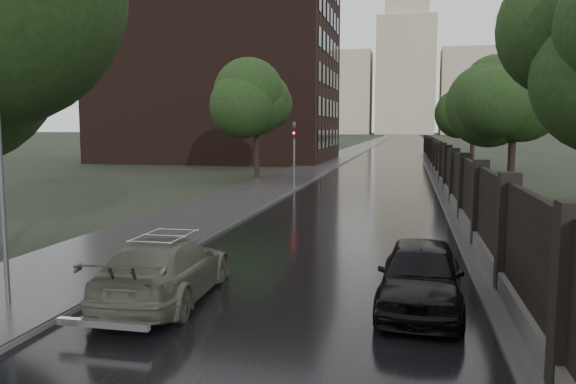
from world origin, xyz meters
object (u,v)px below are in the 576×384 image
at_px(tree_right_b, 514,102).
at_px(volga_sedan, 165,269).
at_px(car_right_near, 421,275).
at_px(tree_left_far, 256,105).
at_px(traffic_light, 294,149).
at_px(tree_right_c, 474,112).
at_px(lamp_post, 1,179).

relative_size(tree_right_b, volga_sedan, 1.51).
height_order(tree_right_b, car_right_near, tree_right_b).
height_order(tree_left_far, tree_right_b, tree_left_far).
xyz_separation_m(tree_left_far, traffic_light, (3.70, -5.01, -2.84)).
xyz_separation_m(tree_right_b, tree_right_c, (0.00, 18.00, 0.00)).
relative_size(tree_left_far, tree_right_b, 1.05).
distance_m(tree_left_far, traffic_light, 6.84).
xyz_separation_m(traffic_light, car_right_near, (7.01, -21.59, -1.70)).
height_order(tree_right_b, tree_right_c, same).
distance_m(tree_right_c, volga_sedan, 38.73).
bearing_deg(tree_left_far, tree_right_c, 32.83).
bearing_deg(car_right_near, tree_left_far, 114.35).
bearing_deg(traffic_light, volga_sedan, -85.65).
relative_size(tree_right_c, car_right_near, 1.72).
distance_m(tree_left_far, tree_right_c, 18.45).
height_order(tree_right_b, traffic_light, tree_right_b).
bearing_deg(tree_left_far, tree_right_b, -27.30).
distance_m(traffic_light, car_right_near, 22.76).
bearing_deg(lamp_post, tree_right_b, 57.82).
distance_m(tree_right_b, volga_sedan, 22.07).
bearing_deg(tree_left_far, traffic_light, -53.53).
height_order(tree_right_c, car_right_near, tree_right_c).
xyz_separation_m(lamp_post, volga_sedan, (2.78, 1.36, -2.00)).
xyz_separation_m(volga_sedan, car_right_near, (5.32, 0.55, 0.02)).
relative_size(lamp_post, volga_sedan, 1.10).
distance_m(tree_right_b, car_right_near, 19.66).
height_order(tree_right_b, lamp_post, tree_right_b).
bearing_deg(traffic_light, tree_right_c, 51.82).
distance_m(tree_right_c, traffic_light, 19.26).
bearing_deg(traffic_light, tree_left_far, 126.47).
height_order(tree_right_b, volga_sedan, tree_right_b).
height_order(tree_right_c, lamp_post, tree_right_c).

